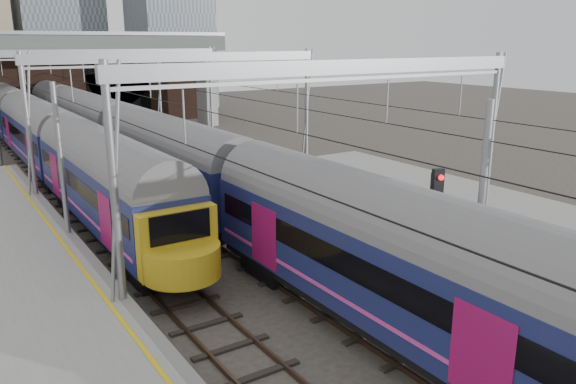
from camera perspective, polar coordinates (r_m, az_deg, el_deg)
ground at (r=16.74m, az=23.34°, el=-16.61°), size 160.00×160.00×0.00m
tracks at (r=26.95m, az=-3.94°, el=-3.17°), size 14.40×80.00×0.22m
overhead_line at (r=31.48m, az=-10.08°, el=11.45°), size 16.80×80.00×8.00m
retaining_wall at (r=61.04m, az=-20.35°, el=10.32°), size 28.00×2.75×9.00m
overbridge at (r=54.82m, az=-20.62°, el=12.94°), size 28.00×3.00×9.25m
train_main at (r=36.95m, az=-16.41°, el=5.19°), size 2.78×64.39×4.80m
train_second at (r=41.05m, az=-23.92°, el=5.43°), size 2.76×47.93×4.77m
signal_near_centre at (r=17.75m, az=14.40°, el=-3.20°), size 0.38×0.46×4.79m
equip_cover_a at (r=21.86m, az=8.07°, el=-7.66°), size 0.93×0.67×0.11m
equip_cover_b at (r=24.50m, az=9.62°, el=-5.20°), size 0.74×0.53×0.09m
equip_cover_c at (r=25.92m, az=13.72°, el=-4.29°), size 0.87×0.75×0.09m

